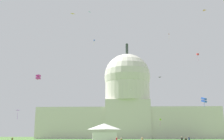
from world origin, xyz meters
name	(u,v)px	position (x,y,z in m)	size (l,w,h in m)	color
capitol_building	(128,106)	(5.83, 150.85, 20.61)	(113.00, 30.32, 62.91)	beige
event_tent	(104,133)	(-2.04, 53.25, 2.68)	(7.67, 6.08, 5.42)	white
person_black_lawn_far_right	(182,140)	(18.32, 44.47, 0.79)	(0.58, 0.58, 1.75)	black
person_grey_front_left	(182,140)	(19.23, 49.25, 0.76)	(0.51, 0.51, 1.67)	gray
person_navy_edge_west	(189,140)	(21.90, 52.45, 0.80)	(0.49, 0.49, 1.73)	navy
kite_blue_high	(94,40)	(-12.94, 119.02, 54.42)	(0.93, 0.98, 3.57)	blue
kite_turquoise_high	(89,12)	(-12.64, 92.33, 59.05)	(1.47, 1.44, 0.28)	teal
kite_white_low	(129,90)	(5.54, 68.82, 17.58)	(1.27, 1.36, 0.27)	white
kite_gold_high	(72,15)	(-18.57, 82.59, 53.41)	(1.82, 1.37, 0.26)	gold
kite_black_mid	(159,78)	(15.17, 61.33, 20.48)	(1.02, 1.38, 0.13)	black
kite_violet_low	(18,111)	(-38.39, 80.13, 11.46)	(1.52, 0.72, 3.57)	purple
kite_red_high	(198,54)	(37.71, 94.84, 38.27)	(0.99, 1.05, 3.79)	red
kite_pink_high	(168,35)	(28.02, 114.14, 55.14)	(1.18, 1.76, 2.80)	pink
kite_orange_high	(204,10)	(35.96, 75.17, 50.75)	(1.36, 1.39, 0.29)	orange
kite_magenta_low	(38,77)	(-14.26, 28.10, 14.04)	(0.93, 0.92, 0.92)	#D1339E
kite_lime_low	(160,120)	(22.89, 122.05, 9.94)	(1.08, 0.85, 3.84)	#8CD133
kite_blue_low	(204,100)	(24.53, 44.31, 11.00)	(1.55, 1.55, 2.60)	blue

